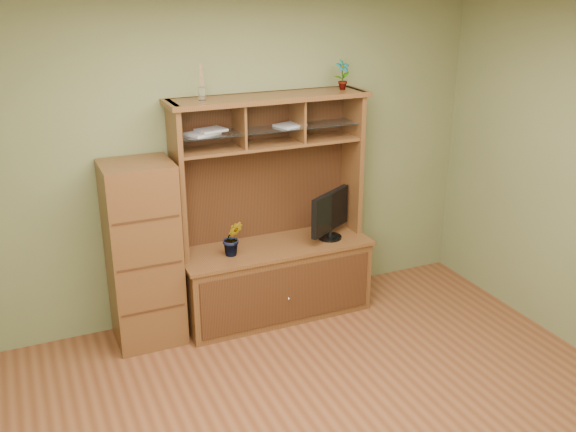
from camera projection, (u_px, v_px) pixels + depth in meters
room at (346, 246)px, 3.62m from camera, size 4.54×4.04×2.74m
media_hutch at (274, 258)px, 5.50m from camera, size 1.66×0.61×1.90m
monitor at (330, 214)px, 5.49m from camera, size 0.47×0.31×0.42m
orchid_plant at (233, 238)px, 5.18m from camera, size 0.19×0.17×0.30m
top_plant at (342, 75)px, 5.29m from camera, size 0.13×0.09×0.24m
reed_diffuser at (202, 86)px, 4.83m from camera, size 0.06×0.06×0.28m
magazines at (235, 130)px, 5.06m from camera, size 1.02×0.25×0.04m
side_cabinet at (143, 254)px, 5.01m from camera, size 0.53×0.48×1.49m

